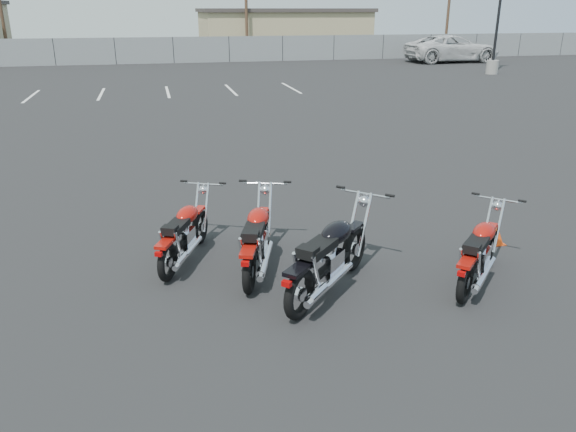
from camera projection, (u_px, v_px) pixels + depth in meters
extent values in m
plane|color=black|center=(284.00, 271.00, 8.39)|extent=(120.00, 120.00, 0.00)
torus|color=black|center=(200.00, 227.00, 9.30)|extent=(0.33, 0.57, 0.58)
cylinder|color=silver|center=(200.00, 227.00, 9.30)|extent=(0.15, 0.18, 0.15)
torus|color=black|center=(167.00, 262.00, 8.01)|extent=(0.33, 0.57, 0.58)
cylinder|color=silver|center=(167.00, 262.00, 8.01)|extent=(0.15, 0.18, 0.15)
cube|color=black|center=(185.00, 241.00, 8.65)|extent=(0.50, 0.96, 0.06)
cube|color=silver|center=(183.00, 238.00, 8.58)|extent=(0.40, 0.45, 0.29)
cylinder|color=silver|center=(183.00, 228.00, 8.52)|extent=(0.28, 0.30, 0.26)
ellipsoid|color=#A01109|center=(187.00, 215.00, 8.68)|extent=(0.50, 0.63, 0.25)
cube|color=black|center=(176.00, 227.00, 8.26)|extent=(0.45, 0.59, 0.10)
cube|color=black|center=(170.00, 230.00, 8.02)|extent=(0.26, 0.25, 0.12)
cube|color=#A01109|center=(165.00, 243.00, 7.89)|extent=(0.32, 0.44, 0.05)
cube|color=#A01109|center=(199.00, 210.00, 9.20)|extent=(0.25, 0.35, 0.04)
cylinder|color=silver|center=(178.00, 243.00, 8.04)|extent=(0.12, 0.18, 0.38)
cylinder|color=silver|center=(162.00, 242.00, 8.08)|extent=(0.12, 0.18, 0.38)
cylinder|color=silver|center=(188.00, 253.00, 8.37)|extent=(0.52, 1.01, 0.12)
cylinder|color=silver|center=(180.00, 260.00, 8.08)|extent=(0.25, 0.36, 0.13)
cylinder|color=silver|center=(206.00, 207.00, 9.29)|extent=(0.20, 0.37, 0.76)
cylinder|color=silver|center=(196.00, 207.00, 9.32)|extent=(0.20, 0.37, 0.76)
sphere|color=silver|center=(203.00, 190.00, 9.36)|extent=(0.20, 0.20, 0.15)
cylinder|color=silver|center=(204.00, 184.00, 9.34)|extent=(0.63, 0.30, 0.03)
cylinder|color=black|center=(223.00, 183.00, 9.25)|extent=(0.12, 0.08, 0.03)
cylinder|color=black|center=(184.00, 181.00, 9.37)|extent=(0.12, 0.08, 0.03)
cylinder|color=black|center=(175.00, 253.00, 8.64)|extent=(0.15, 0.08, 0.29)
cube|color=#990505|center=(159.00, 254.00, 7.68)|extent=(0.11, 0.09, 0.06)
torus|color=black|center=(354.00, 249.00, 8.33)|extent=(0.56, 0.57, 0.68)
cylinder|color=silver|center=(354.00, 249.00, 8.33)|extent=(0.21, 0.21, 0.18)
torus|color=black|center=(300.00, 294.00, 7.02)|extent=(0.56, 0.57, 0.68)
cylinder|color=silver|center=(300.00, 294.00, 7.02)|extent=(0.21, 0.21, 0.18)
cube|color=black|center=(329.00, 266.00, 7.66)|extent=(0.90, 0.93, 0.07)
cube|color=silver|center=(327.00, 263.00, 7.59)|extent=(0.52, 0.53, 0.34)
cylinder|color=silver|center=(328.00, 250.00, 7.52)|extent=(0.36, 0.36, 0.30)
ellipsoid|color=black|center=(336.00, 233.00, 7.67)|extent=(0.70, 0.71, 0.29)
cube|color=black|center=(318.00, 248.00, 7.25)|extent=(0.64, 0.65, 0.11)
cube|color=black|center=(308.00, 252.00, 7.00)|extent=(0.32, 0.32, 0.14)
cube|color=black|center=(299.00, 269.00, 6.88)|extent=(0.47, 0.48, 0.06)
cube|color=black|center=(355.00, 227.00, 8.21)|extent=(0.37, 0.38, 0.05)
cylinder|color=silver|center=(316.00, 271.00, 6.99)|extent=(0.18, 0.19, 0.44)
cylinder|color=silver|center=(297.00, 266.00, 7.12)|extent=(0.18, 0.19, 0.44)
cylinder|color=silver|center=(330.00, 284.00, 7.32)|extent=(0.94, 0.96, 0.14)
cylinder|color=silver|center=(317.00, 294.00, 7.03)|extent=(0.37, 0.38, 0.15)
cylinder|color=silver|center=(365.00, 225.00, 8.27)|extent=(0.35, 0.36, 0.89)
cylinder|color=silver|center=(352.00, 222.00, 8.37)|extent=(0.35, 0.36, 0.89)
sphere|color=silver|center=(364.00, 201.00, 8.36)|extent=(0.25, 0.25, 0.18)
cylinder|color=silver|center=(365.00, 194.00, 8.34)|extent=(0.59, 0.57, 0.03)
cylinder|color=black|center=(390.00, 195.00, 8.12)|extent=(0.13, 0.12, 0.04)
cylinder|color=black|center=(341.00, 187.00, 8.50)|extent=(0.13, 0.12, 0.04)
cylinder|color=black|center=(315.00, 281.00, 7.72)|extent=(0.15, 0.14, 0.34)
cube|color=#990505|center=(287.00, 284.00, 6.66)|extent=(0.13, 0.13, 0.07)
torus|color=black|center=(263.00, 231.00, 9.07)|extent=(0.31, 0.63, 0.63)
cylinder|color=silver|center=(263.00, 231.00, 9.07)|extent=(0.15, 0.19, 0.17)
torus|color=black|center=(249.00, 272.00, 7.66)|extent=(0.31, 0.63, 0.63)
cylinder|color=silver|center=(249.00, 272.00, 7.66)|extent=(0.15, 0.19, 0.17)
cube|color=black|center=(257.00, 247.00, 8.35)|extent=(0.45, 1.07, 0.06)
cube|color=silver|center=(256.00, 245.00, 8.28)|extent=(0.40, 0.47, 0.31)
cylinder|color=silver|center=(256.00, 233.00, 8.21)|extent=(0.28, 0.31, 0.28)
ellipsoid|color=#A01109|center=(258.00, 218.00, 8.39)|extent=(0.49, 0.67, 0.27)
cube|color=black|center=(253.00, 232.00, 7.93)|extent=(0.44, 0.63, 0.10)
cube|color=black|center=(250.00, 236.00, 7.67)|extent=(0.28, 0.25, 0.13)
cube|color=#A01109|center=(248.00, 251.00, 7.53)|extent=(0.32, 0.47, 0.05)
cube|color=#A01109|center=(263.00, 212.00, 8.96)|extent=(0.24, 0.38, 0.04)
cylinder|color=silver|center=(259.00, 250.00, 7.70)|extent=(0.11, 0.20, 0.41)
cylinder|color=silver|center=(241.00, 250.00, 7.73)|extent=(0.11, 0.20, 0.41)
cylinder|color=silver|center=(265.00, 260.00, 8.07)|extent=(0.45, 1.12, 0.13)
cylinder|color=silver|center=(262.00, 269.00, 7.75)|extent=(0.24, 0.39, 0.14)
cylinder|color=silver|center=(270.00, 209.00, 9.06)|extent=(0.18, 0.41, 0.82)
cylinder|color=silver|center=(258.00, 209.00, 9.08)|extent=(0.18, 0.41, 0.82)
sphere|color=silver|center=(265.00, 190.00, 9.13)|extent=(0.21, 0.21, 0.17)
cylinder|color=silver|center=(265.00, 183.00, 9.12)|extent=(0.70, 0.26, 0.03)
cylinder|color=black|center=(287.00, 182.00, 9.05)|extent=(0.13, 0.08, 0.04)
cylinder|color=black|center=(243.00, 181.00, 9.11)|extent=(0.13, 0.08, 0.04)
cylinder|color=black|center=(246.00, 262.00, 8.33)|extent=(0.16, 0.08, 0.31)
cube|color=#990505|center=(245.00, 264.00, 7.30)|extent=(0.12, 0.09, 0.06)
torus|color=black|center=(489.00, 246.00, 8.55)|extent=(0.49, 0.50, 0.59)
cylinder|color=silver|center=(489.00, 246.00, 8.55)|extent=(0.18, 0.18, 0.16)
torus|color=black|center=(465.00, 283.00, 7.41)|extent=(0.49, 0.50, 0.59)
cylinder|color=silver|center=(465.00, 283.00, 7.41)|extent=(0.18, 0.18, 0.16)
cube|color=black|center=(478.00, 260.00, 7.96)|extent=(0.79, 0.80, 0.06)
cube|color=silver|center=(478.00, 258.00, 7.90)|extent=(0.45, 0.46, 0.29)
cylinder|color=silver|center=(479.00, 246.00, 7.84)|extent=(0.31, 0.31, 0.26)
ellipsoid|color=#A01109|center=(484.00, 232.00, 7.98)|extent=(0.61, 0.61, 0.25)
cube|color=black|center=(476.00, 245.00, 7.60)|extent=(0.56, 0.56, 0.10)
cube|color=black|center=(472.00, 248.00, 7.39)|extent=(0.28, 0.28, 0.12)
cube|color=#A01109|center=(467.00, 262.00, 7.28)|extent=(0.41, 0.42, 0.05)
cube|color=#A01109|center=(491.00, 227.00, 8.44)|extent=(0.32, 0.33, 0.04)
cylinder|color=silver|center=(479.00, 264.00, 7.38)|extent=(0.16, 0.16, 0.38)
cylinder|color=silver|center=(461.00, 260.00, 7.50)|extent=(0.16, 0.16, 0.38)
cylinder|color=silver|center=(484.00, 275.00, 7.67)|extent=(0.81, 0.83, 0.13)
cylinder|color=silver|center=(479.00, 282.00, 7.41)|extent=(0.33, 0.33, 0.13)
cylinder|color=silver|center=(499.00, 226.00, 8.49)|extent=(0.30, 0.31, 0.77)
cylinder|color=silver|center=(487.00, 223.00, 8.58)|extent=(0.30, 0.31, 0.77)
sphere|color=silver|center=(497.00, 206.00, 8.57)|extent=(0.22, 0.22, 0.16)
cylinder|color=silver|center=(498.00, 199.00, 8.55)|extent=(0.51, 0.50, 0.03)
cylinder|color=black|center=(522.00, 201.00, 8.36)|extent=(0.11, 0.11, 0.04)
cylinder|color=black|center=(476.00, 194.00, 8.69)|extent=(0.11, 0.11, 0.04)
cylinder|color=black|center=(465.00, 273.00, 8.01)|extent=(0.13, 0.12, 0.29)
cube|color=#990505|center=(461.00, 274.00, 7.10)|extent=(0.11, 0.11, 0.06)
cone|color=#E2410B|center=(497.00, 235.00, 9.33)|extent=(0.24, 0.24, 0.30)
cube|color=#E2410B|center=(495.00, 243.00, 9.38)|extent=(0.26, 0.26, 0.01)
cylinder|color=gray|center=(492.00, 67.00, 33.53)|extent=(0.70, 0.70, 0.80)
cube|color=slate|center=(173.00, 50.00, 39.99)|extent=(80.00, 0.04, 1.80)
cylinder|color=black|center=(54.00, 52.00, 38.25)|extent=(0.06, 0.06, 1.80)
cylinder|color=black|center=(115.00, 51.00, 39.12)|extent=(0.06, 0.06, 1.80)
cylinder|color=black|center=(173.00, 50.00, 39.99)|extent=(0.06, 0.06, 1.80)
cylinder|color=black|center=(229.00, 49.00, 40.87)|extent=(0.06, 0.06, 1.80)
cylinder|color=black|center=(283.00, 48.00, 41.74)|extent=(0.06, 0.06, 1.80)
cylinder|color=black|center=(334.00, 48.00, 42.61)|extent=(0.06, 0.06, 1.80)
cylinder|color=black|center=(383.00, 47.00, 43.48)|extent=(0.06, 0.06, 1.80)
cylinder|color=black|center=(430.00, 46.00, 44.35)|extent=(0.06, 0.06, 1.80)
cylinder|color=black|center=(476.00, 45.00, 45.22)|extent=(0.06, 0.06, 1.80)
cylinder|color=black|center=(519.00, 45.00, 46.09)|extent=(0.06, 0.06, 1.80)
cylinder|color=black|center=(562.00, 44.00, 46.97)|extent=(0.06, 0.06, 1.80)
cube|color=tan|center=(282.00, 32.00, 50.10)|extent=(14.00, 9.00, 3.40)
cube|color=#3D3633|center=(282.00, 10.00, 49.46)|extent=(14.40, 9.40, 0.30)
cube|color=silver|center=(31.00, 96.00, 25.10)|extent=(0.12, 4.00, 0.01)
cube|color=silver|center=(101.00, 94.00, 25.76)|extent=(0.12, 4.00, 0.01)
cube|color=silver|center=(168.00, 92.00, 26.41)|extent=(0.12, 4.00, 0.01)
cube|color=silver|center=(231.00, 90.00, 27.06)|extent=(0.12, 4.00, 0.01)
cube|color=silver|center=(291.00, 88.00, 27.72)|extent=(0.12, 4.00, 0.01)
imported|color=silver|center=(453.00, 41.00, 40.63)|extent=(3.27, 7.89, 2.98)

